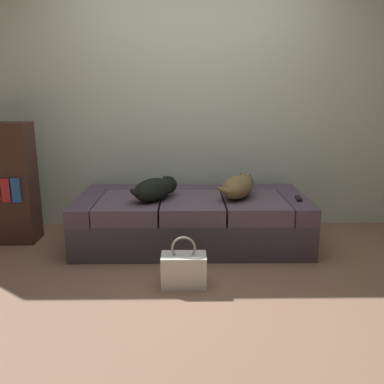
# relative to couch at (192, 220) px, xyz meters

# --- Properties ---
(ground_plane) EXTENTS (10.00, 10.00, 0.00)m
(ground_plane) POSITION_rel_couch_xyz_m (0.00, -0.96, -0.22)
(ground_plane) COLOR #936D55
(back_wall) EXTENTS (6.40, 0.10, 2.80)m
(back_wall) POSITION_rel_couch_xyz_m (0.00, 0.60, 1.18)
(back_wall) COLOR silver
(back_wall) RESTS_ON ground
(couch) EXTENTS (2.04, 0.96, 0.45)m
(couch) POSITION_rel_couch_xyz_m (0.00, 0.00, 0.00)
(couch) COLOR #463C46
(couch) RESTS_ON ground
(dog_dark) EXTENTS (0.44, 0.52, 0.19)m
(dog_dark) POSITION_rel_couch_xyz_m (-0.31, -0.12, 0.32)
(dog_dark) COLOR black
(dog_dark) RESTS_ON couch
(dog_tan) EXTENTS (0.42, 0.55, 0.20)m
(dog_tan) POSITION_rel_couch_xyz_m (0.41, -0.05, 0.32)
(dog_tan) COLOR olive
(dog_tan) RESTS_ON couch
(tv_remote) EXTENTS (0.06, 0.15, 0.02)m
(tv_remote) POSITION_rel_couch_xyz_m (0.93, -0.14, 0.24)
(tv_remote) COLOR black
(tv_remote) RESTS_ON couch
(handbag) EXTENTS (0.32, 0.18, 0.38)m
(handbag) POSITION_rel_couch_xyz_m (-0.07, -0.86, -0.10)
(handbag) COLOR white
(handbag) RESTS_ON ground
(bookshelf) EXTENTS (0.56, 0.30, 1.10)m
(bookshelf) POSITION_rel_couch_xyz_m (-1.73, 0.08, 0.33)
(bookshelf) COLOR #432A21
(bookshelf) RESTS_ON ground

